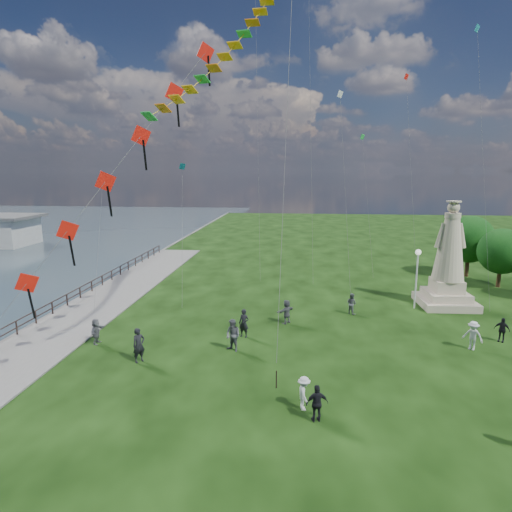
# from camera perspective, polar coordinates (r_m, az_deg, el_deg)

# --- Properties ---
(waterfront) EXTENTS (200.00, 200.00, 1.51)m
(waterfront) POSITION_cam_1_polar(r_m,az_deg,el_deg) (31.82, -26.58, -9.00)
(waterfront) COLOR #354A50
(waterfront) RESTS_ON ground
(statue) EXTENTS (4.18, 4.18, 8.13)m
(statue) POSITION_cam_1_polar(r_m,az_deg,el_deg) (35.99, 24.26, -1.35)
(statue) COLOR beige
(statue) RESTS_ON ground
(lamppost) EXTENTS (0.42, 0.42, 4.57)m
(lamppost) POSITION_cam_1_polar(r_m,az_deg,el_deg) (34.33, 20.70, -1.27)
(lamppost) COLOR silver
(lamppost) RESTS_ON ground
(tree_row) EXTENTS (7.62, 11.74, 6.05)m
(tree_row) POSITION_cam_1_polar(r_m,az_deg,el_deg) (44.76, 29.24, 0.95)
(tree_row) COLOR #382314
(tree_row) RESTS_ON ground
(person_0) EXTENTS (0.81, 0.84, 1.94)m
(person_0) POSITION_cam_1_polar(r_m,az_deg,el_deg) (24.69, -15.36, -11.40)
(person_0) COLOR black
(person_0) RESTS_ON ground
(person_1) EXTENTS (1.09, 0.99, 1.92)m
(person_1) POSITION_cam_1_polar(r_m,az_deg,el_deg) (25.21, -3.09, -10.53)
(person_1) COLOR #595960
(person_1) RESTS_ON ground
(person_2) EXTENTS (0.71, 1.07, 1.53)m
(person_2) POSITION_cam_1_polar(r_m,az_deg,el_deg) (19.75, 6.40, -17.72)
(person_2) COLOR silver
(person_2) RESTS_ON ground
(person_3) EXTENTS (1.04, 0.70, 1.63)m
(person_3) POSITION_cam_1_polar(r_m,az_deg,el_deg) (18.99, 8.15, -18.87)
(person_3) COLOR black
(person_3) RESTS_ON ground
(person_5) EXTENTS (0.66, 1.47, 1.57)m
(person_5) POSITION_cam_1_polar(r_m,az_deg,el_deg) (27.99, -20.53, -9.37)
(person_5) COLOR #595960
(person_5) RESTS_ON ground
(person_6) EXTENTS (0.76, 0.62, 1.81)m
(person_6) POSITION_cam_1_polar(r_m,az_deg,el_deg) (27.22, -1.63, -8.95)
(person_6) COLOR black
(person_6) RESTS_ON ground
(person_7) EXTENTS (0.87, 0.86, 1.56)m
(person_7) POSITION_cam_1_polar(r_m,az_deg,el_deg) (32.26, 12.62, -6.21)
(person_7) COLOR #595960
(person_7) RESTS_ON ground
(person_8) EXTENTS (1.24, 1.14, 1.74)m
(person_8) POSITION_cam_1_polar(r_m,az_deg,el_deg) (28.40, 26.93, -9.43)
(person_8) COLOR silver
(person_8) RESTS_ON ground
(person_9) EXTENTS (0.99, 0.90, 1.53)m
(person_9) POSITION_cam_1_polar(r_m,az_deg,el_deg) (30.55, 29.96, -8.51)
(person_9) COLOR black
(person_9) RESTS_ON ground
(person_11) EXTENTS (1.53, 1.61, 1.67)m
(person_11) POSITION_cam_1_polar(r_m,az_deg,el_deg) (29.65, 4.10, -7.40)
(person_11) COLOR #595960
(person_11) RESTS_ON ground
(red_kite_train) EXTENTS (10.26, 9.35, 17.02)m
(red_kite_train) POSITION_cam_1_polar(r_m,az_deg,el_deg) (22.45, -17.64, 11.36)
(red_kite_train) COLOR black
(red_kite_train) RESTS_ON ground
(small_kites) EXTENTS (30.38, 18.03, 28.23)m
(small_kites) POSITION_cam_1_polar(r_m,az_deg,el_deg) (39.47, 7.52, 17.75)
(small_kites) COLOR teal
(small_kites) RESTS_ON ground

